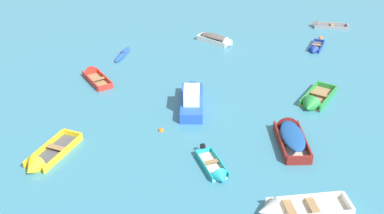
{
  "coord_description": "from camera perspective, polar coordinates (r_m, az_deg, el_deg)",
  "views": [
    {
      "loc": [
        -7.3,
        -8.96,
        16.32
      ],
      "look_at": [
        0.0,
        18.57,
        0.15
      ],
      "focal_mm": 45.41,
      "sensor_mm": 36.0,
      "label": 1
    }
  ],
  "objects": [
    {
      "name": "rowboat_turquoise_foreground_center",
      "position": [
        26.77,
        2.89,
        -7.59
      ],
      "size": [
        1.24,
        3.35,
        0.93
      ],
      "color": "beige",
      "rests_on": "ground_plane"
    },
    {
      "name": "motor_launch_blue_midfield_right",
      "position": [
        33.09,
        -0.01,
        1.1
      ],
      "size": [
        2.69,
        5.29,
        1.89
      ],
      "color": "blue",
      "rests_on": "ground_plane"
    },
    {
      "name": "rowboat_grey_back_row_left",
      "position": [
        48.75,
        14.84,
        9.23
      ],
      "size": [
        3.72,
        2.47,
        1.05
      ],
      "color": "#4C4C51",
      "rests_on": "ground_plane"
    },
    {
      "name": "mooring_buoy_midfield",
      "position": [
        46.03,
        14.87,
        7.81
      ],
      "size": [
        0.37,
        0.37,
        0.37
      ],
      "primitive_type": "sphere",
      "color": "orange",
      "rests_on": "ground_plane"
    },
    {
      "name": "rowboat_white_cluster_outer",
      "position": [
        43.25,
        3.2,
        7.85
      ],
      "size": [
        2.96,
        3.49,
        1.03
      ],
      "color": "gray",
      "rests_on": "ground_plane"
    },
    {
      "name": "rowboat_maroon_center",
      "position": [
        30.04,
        11.42,
        -3.04
      ],
      "size": [
        2.43,
        4.67,
        1.4
      ],
      "color": "beige",
      "rests_on": "ground_plane"
    },
    {
      "name": "rowboat_yellow_back_row_center",
      "position": [
        28.71,
        -17.24,
        -6.13
      ],
      "size": [
        3.66,
        4.24,
        1.28
      ],
      "color": "#4C4C51",
      "rests_on": "ground_plane"
    },
    {
      "name": "rowboat_red_far_right",
      "position": [
        37.84,
        -11.58,
        3.71
      ],
      "size": [
        2.13,
        3.79,
        1.08
      ],
      "color": "#99754C",
      "rests_on": "ground_plane"
    },
    {
      "name": "rowboat_deep_blue_outer_right",
      "position": [
        43.08,
        14.2,
        6.57
      ],
      "size": [
        2.54,
        2.88,
        0.85
      ],
      "color": "#4C4C51",
      "rests_on": "ground_plane"
    },
    {
      "name": "rowboat_white_outer_left",
      "position": [
        24.66,
        10.91,
        -11.84
      ],
      "size": [
        4.77,
        1.98,
        1.35
      ],
      "color": "beige",
      "rests_on": "ground_plane"
    },
    {
      "name": "rowboat_green_near_left",
      "position": [
        34.16,
        14.02,
        0.48
      ],
      "size": [
        3.94,
        3.81,
        1.37
      ],
      "color": "#99754C",
      "rests_on": "ground_plane"
    },
    {
      "name": "kayak_blue_cluster_inner",
      "position": [
        41.23,
        -8.16,
        6.18
      ],
      "size": [
        2.0,
        3.12,
        0.31
      ],
      "color": "blue",
      "rests_on": "ground_plane"
    },
    {
      "name": "mooring_buoy_far_field",
      "position": [
        30.53,
        -3.65,
        -2.79
      ],
      "size": [
        0.36,
        0.36,
        0.36
      ],
      "primitive_type": "sphere",
      "color": "orange",
      "rests_on": "ground_plane"
    }
  ]
}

